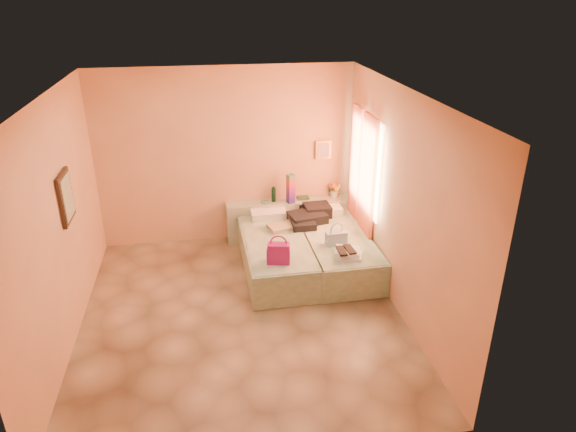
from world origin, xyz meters
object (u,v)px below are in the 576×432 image
(bed_left, at_px, (276,255))
(green_book, at_px, (303,198))
(towel_stack, at_px, (349,253))
(water_bottle, at_px, (274,194))
(bed_right, at_px, (336,250))
(headboard_ledge, at_px, (289,219))
(blue_handbag, at_px, (336,238))
(magenta_handbag, at_px, (279,253))
(flower_vase, at_px, (335,189))

(bed_left, distance_m, green_book, 1.32)
(towel_stack, bearing_deg, bed_left, 143.48)
(water_bottle, bearing_deg, bed_right, -54.14)
(green_book, distance_m, towel_stack, 1.79)
(bed_left, bearing_deg, towel_stack, -37.52)
(headboard_ledge, bearing_deg, bed_right, -63.43)
(blue_handbag, bearing_deg, green_book, 92.55)
(towel_stack, bearing_deg, headboard_ledge, 107.15)
(bed_right, height_order, towel_stack, towel_stack)
(bed_left, xyz_separation_m, magenta_handbag, (-0.06, -0.66, 0.39))
(magenta_handbag, bearing_deg, water_bottle, 95.97)
(bed_left, distance_m, flower_vase, 1.68)
(headboard_ledge, bearing_deg, green_book, 10.81)
(flower_vase, relative_size, blue_handbag, 0.95)
(bed_right, bearing_deg, flower_vase, 76.45)
(bed_left, relative_size, bed_right, 1.00)
(bed_right, height_order, water_bottle, water_bottle)
(water_bottle, bearing_deg, headboard_ledge, -5.57)
(water_bottle, height_order, magenta_handbag, water_bottle)
(flower_vase, bearing_deg, blue_handbag, -103.21)
(bed_left, height_order, water_bottle, water_bottle)
(towel_stack, bearing_deg, bed_right, 90.52)
(flower_vase, relative_size, towel_stack, 0.81)
(water_bottle, xyz_separation_m, green_book, (0.49, 0.02, -0.11))
(bed_right, relative_size, water_bottle, 8.18)
(headboard_ledge, relative_size, water_bottle, 8.38)
(flower_vase, xyz_separation_m, blue_handbag, (-0.33, -1.40, -0.20))
(bed_left, distance_m, magenta_handbag, 0.77)
(blue_handbag, xyz_separation_m, towel_stack, (0.09, -0.38, -0.05))
(bed_right, xyz_separation_m, blue_handbag, (-0.08, -0.29, 0.35))
(headboard_ledge, height_order, water_bottle, water_bottle)
(flower_vase, xyz_separation_m, magenta_handbag, (-1.21, -1.77, -0.15))
(magenta_handbag, relative_size, towel_stack, 0.86)
(headboard_ledge, bearing_deg, flower_vase, 4.37)
(headboard_ledge, relative_size, magenta_handbag, 6.79)
(water_bottle, bearing_deg, bed_left, -96.55)
(bed_right, bearing_deg, blue_handbag, -106.67)
(bed_right, height_order, magenta_handbag, magenta_handbag)
(green_book, bearing_deg, flower_vase, -0.10)
(bed_left, bearing_deg, magenta_handbag, -96.41)
(green_book, bearing_deg, bed_right, -76.90)
(green_book, bearing_deg, headboard_ledge, -170.73)
(blue_handbag, relative_size, towel_stack, 0.85)
(bed_left, height_order, green_book, green_book)
(bed_right, bearing_deg, bed_left, 179.00)
(headboard_ledge, distance_m, green_book, 0.42)
(blue_handbag, bearing_deg, headboard_ledge, 102.44)
(green_book, height_order, magenta_handbag, magenta_handbag)
(headboard_ledge, distance_m, flower_vase, 0.90)
(water_bottle, bearing_deg, flower_vase, 1.92)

